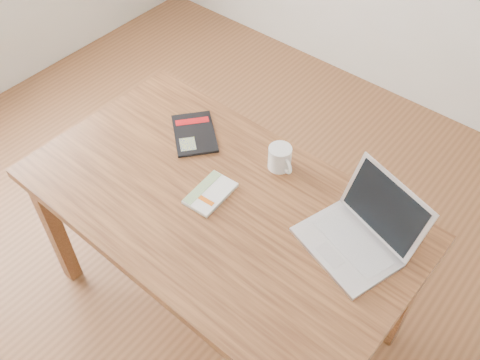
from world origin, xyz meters
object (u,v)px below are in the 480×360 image
Objects in this scene: coffee_mug at (280,158)px; laptop at (360,233)px; white_guidebook at (210,193)px; black_guidebook at (194,133)px; desk at (220,217)px.

laptop is at bearing 7.75° from coffee_mug.
laptop reaches higher than white_guidebook.
laptop is (0.79, -0.03, 0.04)m from black_guidebook.
black_guidebook is at bearing -146.01° from coffee_mug.
white_guidebook reaches higher than black_guidebook.
laptop is (0.48, 0.17, 0.14)m from desk.
coffee_mug is (0.11, 0.28, 0.04)m from white_guidebook.
laptop is 3.24× the size of coffee_mug.
black_guidebook is at bearing 147.61° from desk.
desk is 0.32m from coffee_mug.
coffee_mug is at bearing 77.62° from desk.
white_guidebook is at bearing -89.29° from coffee_mug.
coffee_mug is at bearing 64.72° from white_guidebook.
coffee_mug is at bearing -39.28° from black_guidebook.
white_guidebook is (-0.04, 0.00, 0.10)m from desk.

